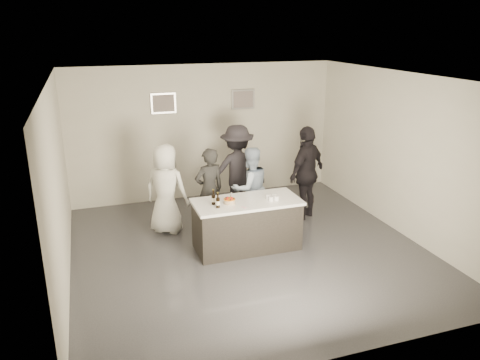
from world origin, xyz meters
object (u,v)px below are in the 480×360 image
(cake, at_px, (229,201))
(beer_bottle_b, at_px, (218,200))
(person_guest_back, at_px, (237,170))
(person_main_blue, at_px, (250,188))
(bar_counter, at_px, (247,224))
(person_guest_left, at_px, (166,189))
(beer_bottle_a, at_px, (213,197))
(person_guest_right, at_px, (307,173))
(person_main_black, at_px, (209,190))

(cake, height_order, beer_bottle_b, beer_bottle_b)
(person_guest_back, bearing_deg, person_main_blue, 94.19)
(bar_counter, relative_size, person_guest_left, 1.08)
(beer_bottle_b, bearing_deg, beer_bottle_a, 100.53)
(person_guest_back, bearing_deg, cake, 72.31)
(bar_counter, relative_size, beer_bottle_a, 7.15)
(person_guest_back, bearing_deg, person_guest_right, 155.32)
(person_main_blue, bearing_deg, person_guest_right, 176.34)
(beer_bottle_a, bearing_deg, cake, -8.73)
(beer_bottle_a, height_order, person_main_black, person_main_black)
(person_main_blue, xyz_separation_m, person_guest_back, (0.01, 0.82, 0.13))
(beer_bottle_b, distance_m, person_guest_left, 1.47)
(person_main_black, height_order, person_guest_right, person_guest_right)
(bar_counter, xyz_separation_m, beer_bottle_b, (-0.57, -0.16, 0.58))
(person_guest_right, bearing_deg, beer_bottle_b, -5.09)
(person_main_blue, bearing_deg, beer_bottle_b, 38.37)
(beer_bottle_b, height_order, person_main_black, person_main_black)
(person_main_black, bearing_deg, person_guest_right, 167.15)
(person_main_blue, bearing_deg, bar_counter, 57.85)
(person_main_blue, distance_m, person_guest_right, 1.27)
(beer_bottle_b, bearing_deg, person_main_blue, 47.35)
(person_guest_left, bearing_deg, person_guest_right, -148.22)
(bar_counter, height_order, person_main_blue, person_main_blue)
(cake, xyz_separation_m, person_main_blue, (0.69, 0.88, -0.13))
(beer_bottle_a, distance_m, person_guest_right, 2.41)
(beer_bottle_b, height_order, person_main_blue, person_main_blue)
(cake, distance_m, person_guest_back, 1.84)
(beer_bottle_b, xyz_separation_m, person_main_black, (0.15, 1.12, -0.21))
(bar_counter, bearing_deg, person_main_black, 113.55)
(bar_counter, relative_size, person_guest_right, 0.97)
(person_guest_left, height_order, person_guest_right, person_guest_right)
(cake, height_order, beer_bottle_a, beer_bottle_a)
(beer_bottle_b, xyz_separation_m, person_main_blue, (0.93, 1.01, -0.22))
(beer_bottle_a, xyz_separation_m, beer_bottle_b, (0.03, -0.17, 0.00))
(bar_counter, bearing_deg, person_guest_left, 136.32)
(beer_bottle_a, bearing_deg, person_main_blue, 41.23)
(bar_counter, xyz_separation_m, person_guest_back, (0.37, 1.67, 0.49))
(bar_counter, distance_m, person_main_black, 1.11)
(person_main_blue, height_order, person_guest_right, person_guest_right)
(person_guest_right, bearing_deg, person_main_blue, -27.05)
(person_guest_left, bearing_deg, beer_bottle_a, 153.64)
(bar_counter, bearing_deg, person_guest_back, 77.49)
(beer_bottle_a, bearing_deg, person_main_black, 79.42)
(cake, relative_size, person_main_blue, 0.12)
(cake, xyz_separation_m, person_guest_right, (1.94, 1.00, 0.02))
(bar_counter, distance_m, person_guest_back, 1.78)
(person_main_blue, relative_size, person_guest_left, 0.94)
(beer_bottle_b, height_order, person_guest_right, person_guest_right)
(cake, bearing_deg, person_guest_back, 67.73)
(person_guest_left, relative_size, person_guest_back, 0.92)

